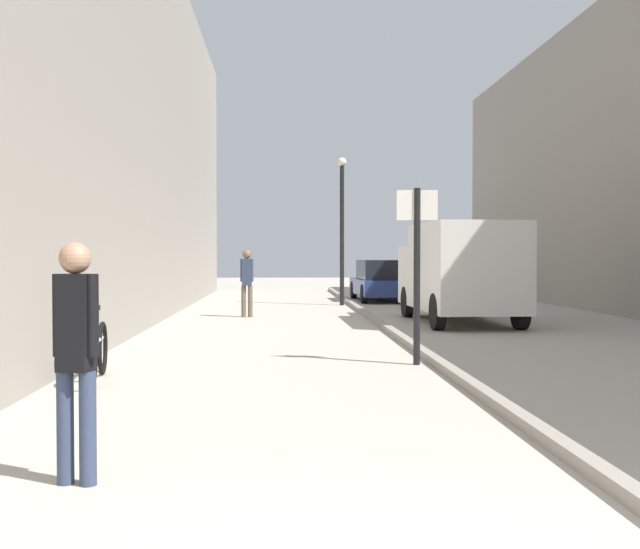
% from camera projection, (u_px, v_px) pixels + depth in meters
% --- Properties ---
extents(ground_plane, '(80.00, 80.00, 0.00)m').
position_uv_depth(ground_plane, '(316.00, 338.00, 14.75)').
color(ground_plane, '#A8A093').
extents(building_facade_left, '(2.64, 40.00, 9.82)m').
position_uv_depth(building_facade_left, '(58.00, 82.00, 14.36)').
color(building_facade_left, gray).
rests_on(building_facade_left, ground_plane).
extents(kerb_strip, '(0.16, 40.00, 0.12)m').
position_uv_depth(kerb_strip, '(397.00, 334.00, 14.83)').
color(kerb_strip, gray).
rests_on(kerb_strip, ground_plane).
extents(pedestrian_main_foreground, '(0.33, 0.23, 1.71)m').
position_uv_depth(pedestrian_main_foreground, '(76.00, 345.00, 5.29)').
color(pedestrian_main_foreground, '#2D3851').
rests_on(pedestrian_main_foreground, ground_plane).
extents(pedestrian_mid_block, '(0.35, 0.23, 1.75)m').
position_uv_depth(pedestrian_mid_block, '(247.00, 278.00, 19.70)').
color(pedestrian_mid_block, brown).
rests_on(pedestrian_mid_block, ground_plane).
extents(delivery_van, '(2.13, 5.05, 2.35)m').
position_uv_depth(delivery_van, '(460.00, 270.00, 17.99)').
color(delivery_van, silver).
rests_on(delivery_van, ground_plane).
extents(parked_car, '(1.93, 4.25, 1.45)m').
position_uv_depth(parked_car, '(382.00, 281.00, 26.86)').
color(parked_car, navy).
rests_on(parked_car, ground_plane).
extents(street_sign_post, '(0.60, 0.10, 2.60)m').
position_uv_depth(street_sign_post, '(417.00, 260.00, 11.10)').
color(street_sign_post, black).
rests_on(street_sign_post, ground_plane).
extents(lamp_post, '(0.28, 0.28, 4.76)m').
position_uv_depth(lamp_post, '(342.00, 221.00, 24.35)').
color(lamp_post, black).
rests_on(lamp_post, ground_plane).
extents(bicycle_leaning, '(0.25, 1.77, 0.98)m').
position_uv_depth(bicycle_leaning, '(97.00, 351.00, 9.68)').
color(bicycle_leaning, black).
rests_on(bicycle_leaning, ground_plane).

